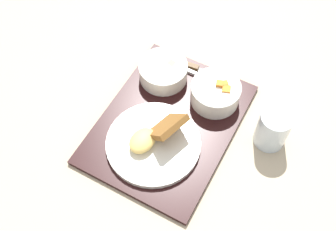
{
  "coord_description": "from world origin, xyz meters",
  "views": [
    {
      "loc": [
        0.47,
        0.2,
        0.86
      ],
      "look_at": [
        0.0,
        0.0,
        0.04
      ],
      "focal_mm": 45.0,
      "sensor_mm": 36.0,
      "label": 1
    }
  ],
  "objects_px": {
    "bowl_salad": "(215,92)",
    "plate_main": "(153,141)",
    "bowl_soup": "(163,70)",
    "glass_water": "(272,130)",
    "spoon": "(199,75)",
    "knife": "(190,66)"
  },
  "relations": [
    {
      "from": "bowl_salad",
      "to": "bowl_soup",
      "type": "relative_size",
      "value": 0.99
    },
    {
      "from": "bowl_soup",
      "to": "glass_water",
      "type": "bearing_deg",
      "value": 77.96
    },
    {
      "from": "knife",
      "to": "glass_water",
      "type": "distance_m",
      "value": 0.27
    },
    {
      "from": "spoon",
      "to": "glass_water",
      "type": "distance_m",
      "value": 0.23
    },
    {
      "from": "bowl_salad",
      "to": "bowl_soup",
      "type": "distance_m",
      "value": 0.14
    },
    {
      "from": "knife",
      "to": "glass_water",
      "type": "xyz_separation_m",
      "value": [
        0.12,
        0.24,
        0.03
      ]
    },
    {
      "from": "plate_main",
      "to": "knife",
      "type": "bearing_deg",
      "value": -178.94
    },
    {
      "from": "plate_main",
      "to": "glass_water",
      "type": "relative_size",
      "value": 2.16
    },
    {
      "from": "bowl_soup",
      "to": "bowl_salad",
      "type": "bearing_deg",
      "value": 84.48
    },
    {
      "from": "plate_main",
      "to": "spoon",
      "type": "distance_m",
      "value": 0.22
    },
    {
      "from": "bowl_salad",
      "to": "plate_main",
      "type": "xyz_separation_m",
      "value": [
        0.17,
        -0.09,
        -0.02
      ]
    },
    {
      "from": "knife",
      "to": "glass_water",
      "type": "height_order",
      "value": "glass_water"
    },
    {
      "from": "bowl_soup",
      "to": "knife",
      "type": "bearing_deg",
      "value": 137.36
    },
    {
      "from": "spoon",
      "to": "glass_water",
      "type": "bearing_deg",
      "value": -19.2
    },
    {
      "from": "bowl_soup",
      "to": "plate_main",
      "type": "bearing_deg",
      "value": 16.63
    },
    {
      "from": "bowl_soup",
      "to": "plate_main",
      "type": "relative_size",
      "value": 0.56
    },
    {
      "from": "plate_main",
      "to": "glass_water",
      "type": "xyz_separation_m",
      "value": [
        -0.12,
        0.24,
        0.02
      ]
    },
    {
      "from": "bowl_salad",
      "to": "spoon",
      "type": "bearing_deg",
      "value": -130.51
    },
    {
      "from": "bowl_soup",
      "to": "plate_main",
      "type": "height_order",
      "value": "plate_main"
    },
    {
      "from": "glass_water",
      "to": "bowl_salad",
      "type": "bearing_deg",
      "value": -107.81
    },
    {
      "from": "bowl_soup",
      "to": "spoon",
      "type": "height_order",
      "value": "bowl_soup"
    },
    {
      "from": "plate_main",
      "to": "spoon",
      "type": "relative_size",
      "value": 1.44
    }
  ]
}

